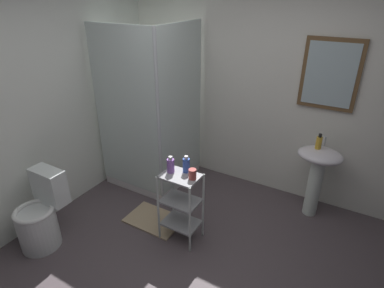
% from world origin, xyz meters
% --- Properties ---
extents(ground_plane, '(4.20, 4.20, 0.02)m').
position_xyz_m(ground_plane, '(0.00, 0.00, -0.01)').
color(ground_plane, '#52464B').
extents(wall_back, '(4.20, 0.14, 2.50)m').
position_xyz_m(wall_back, '(0.01, 1.85, 1.25)').
color(wall_back, white).
rests_on(wall_back, ground_plane).
extents(wall_left, '(0.10, 4.20, 2.50)m').
position_xyz_m(wall_left, '(-1.85, 0.00, 1.25)').
color(wall_left, white).
rests_on(wall_left, ground_plane).
extents(shower_stall, '(0.92, 0.92, 2.00)m').
position_xyz_m(shower_stall, '(-1.19, 1.19, 0.46)').
color(shower_stall, white).
rests_on(shower_stall, ground_plane).
extents(pedestal_sink, '(0.46, 0.37, 0.81)m').
position_xyz_m(pedestal_sink, '(0.72, 1.52, 0.58)').
color(pedestal_sink, white).
rests_on(pedestal_sink, ground_plane).
extents(sink_faucet, '(0.03, 0.03, 0.10)m').
position_xyz_m(sink_faucet, '(0.72, 1.64, 0.86)').
color(sink_faucet, silver).
rests_on(sink_faucet, pedestal_sink).
extents(toilet, '(0.37, 0.49, 0.76)m').
position_xyz_m(toilet, '(-1.48, -0.29, 0.31)').
color(toilet, white).
rests_on(toilet, ground_plane).
extents(storage_cart, '(0.38, 0.28, 0.74)m').
position_xyz_m(storage_cart, '(-0.34, 0.45, 0.44)').
color(storage_cart, silver).
rests_on(storage_cart, ground_plane).
extents(hand_soap_bottle, '(0.06, 0.06, 0.17)m').
position_xyz_m(hand_soap_bottle, '(0.68, 1.53, 0.88)').
color(hand_soap_bottle, gold).
rests_on(hand_soap_bottle, pedestal_sink).
extents(shampoo_bottle_blue, '(0.07, 0.07, 0.17)m').
position_xyz_m(shampoo_bottle_blue, '(-0.33, 0.54, 0.81)').
color(shampoo_bottle_blue, '#2F52B6').
rests_on(shampoo_bottle_blue, storage_cart).
extents(conditioner_bottle_purple, '(0.07, 0.07, 0.17)m').
position_xyz_m(conditioner_bottle_purple, '(-0.45, 0.46, 0.81)').
color(conditioner_bottle_purple, '#8654B1').
rests_on(conditioner_bottle_purple, storage_cart).
extents(rinse_cup, '(0.07, 0.07, 0.10)m').
position_xyz_m(rinse_cup, '(-0.21, 0.46, 0.79)').
color(rinse_cup, '#B24742').
rests_on(rinse_cup, storage_cart).
extents(bath_mat, '(0.60, 0.40, 0.02)m').
position_xyz_m(bath_mat, '(-0.73, 0.51, 0.01)').
color(bath_mat, tan).
rests_on(bath_mat, ground_plane).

